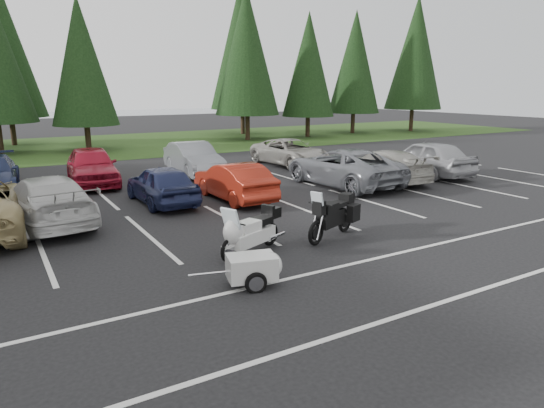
{
  "coord_description": "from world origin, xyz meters",
  "views": [
    {
      "loc": [
        -5.8,
        -11.73,
        4.02
      ],
      "look_at": [
        0.84,
        -0.5,
        0.87
      ],
      "focal_mm": 32.0,
      "sensor_mm": 36.0,
      "label": 1
    }
  ],
  "objects_px": {
    "adventure_motorcycle": "(331,213)",
    "car_near_6": "(343,167)",
    "car_near_4": "(162,184)",
    "car_near_8": "(426,158)",
    "car_near_3": "(47,200)",
    "car_near_5": "(234,181)",
    "cargo_trailer": "(252,270)",
    "car_far_2": "(92,166)",
    "car_far_4": "(290,152)",
    "touring_motorcycle": "(251,228)",
    "car_far_3": "(194,159)",
    "car_near_7": "(384,166)"
  },
  "relations": [
    {
      "from": "car_near_3",
      "to": "car_far_2",
      "type": "xyz_separation_m",
      "value": [
        2.37,
        5.72,
        0.06
      ]
    },
    {
      "from": "car_near_5",
      "to": "car_near_6",
      "type": "distance_m",
      "value": 5.1
    },
    {
      "from": "car_near_4",
      "to": "car_far_4",
      "type": "distance_m",
      "value": 10.04
    },
    {
      "from": "car_far_3",
      "to": "adventure_motorcycle",
      "type": "height_order",
      "value": "car_far_3"
    },
    {
      "from": "car_near_4",
      "to": "car_near_5",
      "type": "xyz_separation_m",
      "value": [
        2.48,
        -0.74,
        -0.01
      ]
    },
    {
      "from": "cargo_trailer",
      "to": "touring_motorcycle",
      "type": "bearing_deg",
      "value": 76.97
    },
    {
      "from": "car_near_4",
      "to": "adventure_motorcycle",
      "type": "xyz_separation_m",
      "value": [
        2.65,
        -6.33,
        0.03
      ]
    },
    {
      "from": "car_far_2",
      "to": "cargo_trailer",
      "type": "distance_m",
      "value": 12.97
    },
    {
      "from": "car_far_3",
      "to": "car_far_4",
      "type": "relative_size",
      "value": 0.93
    },
    {
      "from": "car_far_2",
      "to": "car_far_3",
      "type": "relative_size",
      "value": 1.02
    },
    {
      "from": "car_near_8",
      "to": "touring_motorcycle",
      "type": "xyz_separation_m",
      "value": [
        -12.27,
        -5.56,
        -0.16
      ]
    },
    {
      "from": "car_near_3",
      "to": "car_near_7",
      "type": "relative_size",
      "value": 1.07
    },
    {
      "from": "cargo_trailer",
      "to": "adventure_motorcycle",
      "type": "relative_size",
      "value": 0.6
    },
    {
      "from": "adventure_motorcycle",
      "to": "car_near_6",
      "type": "bearing_deg",
      "value": 27.54
    },
    {
      "from": "car_near_4",
      "to": "car_near_8",
      "type": "distance_m",
      "value": 12.48
    },
    {
      "from": "car_near_4",
      "to": "car_near_6",
      "type": "xyz_separation_m",
      "value": [
        7.57,
        -0.69,
        0.08
      ]
    },
    {
      "from": "adventure_motorcycle",
      "to": "car_near_3",
      "type": "bearing_deg",
      "value": 118.38
    },
    {
      "from": "car_near_3",
      "to": "car_near_8",
      "type": "xyz_separation_m",
      "value": [
        16.27,
        0.1,
        0.09
      ]
    },
    {
      "from": "car_near_3",
      "to": "car_near_5",
      "type": "relative_size",
      "value": 1.22
    },
    {
      "from": "cargo_trailer",
      "to": "car_near_4",
      "type": "bearing_deg",
      "value": 99.61
    },
    {
      "from": "car_near_7",
      "to": "car_near_8",
      "type": "bearing_deg",
      "value": -174.56
    },
    {
      "from": "car_far_3",
      "to": "car_far_2",
      "type": "bearing_deg",
      "value": -177.36
    },
    {
      "from": "car_near_8",
      "to": "cargo_trailer",
      "type": "bearing_deg",
      "value": 32.42
    },
    {
      "from": "car_near_4",
      "to": "adventure_motorcycle",
      "type": "distance_m",
      "value": 6.86
    },
    {
      "from": "car_near_7",
      "to": "car_far_3",
      "type": "bearing_deg",
      "value": -37.74
    },
    {
      "from": "car_near_7",
      "to": "car_far_3",
      "type": "xyz_separation_m",
      "value": [
        -6.58,
        5.75,
        0.07
      ]
    },
    {
      "from": "car_near_8",
      "to": "cargo_trailer",
      "type": "relative_size",
      "value": 3.36
    },
    {
      "from": "car_near_6",
      "to": "cargo_trailer",
      "type": "height_order",
      "value": "car_near_6"
    },
    {
      "from": "car_near_4",
      "to": "car_near_8",
      "type": "height_order",
      "value": "car_near_8"
    },
    {
      "from": "car_far_3",
      "to": "touring_motorcycle",
      "type": "xyz_separation_m",
      "value": [
        -2.96,
        -11.21,
        -0.09
      ]
    },
    {
      "from": "car_near_4",
      "to": "car_near_6",
      "type": "bearing_deg",
      "value": 173.86
    },
    {
      "from": "car_near_6",
      "to": "car_near_8",
      "type": "bearing_deg",
      "value": 177.44
    },
    {
      "from": "car_near_6",
      "to": "car_far_4",
      "type": "height_order",
      "value": "car_near_6"
    },
    {
      "from": "car_near_3",
      "to": "car_near_4",
      "type": "height_order",
      "value": "car_near_3"
    },
    {
      "from": "car_near_5",
      "to": "car_near_7",
      "type": "distance_m",
      "value": 7.25
    },
    {
      "from": "car_near_5",
      "to": "car_far_4",
      "type": "height_order",
      "value": "car_near_5"
    },
    {
      "from": "car_near_3",
      "to": "car_far_4",
      "type": "relative_size",
      "value": 1.03
    },
    {
      "from": "car_near_3",
      "to": "car_far_2",
      "type": "distance_m",
      "value": 6.19
    },
    {
      "from": "touring_motorcycle",
      "to": "cargo_trailer",
      "type": "distance_m",
      "value": 2.03
    },
    {
      "from": "car_near_6",
      "to": "adventure_motorcycle",
      "type": "bearing_deg",
      "value": 47.11
    },
    {
      "from": "car_far_3",
      "to": "car_near_4",
      "type": "bearing_deg",
      "value": -120.43
    },
    {
      "from": "car_near_6",
      "to": "adventure_motorcycle",
      "type": "distance_m",
      "value": 7.48
    },
    {
      "from": "car_near_8",
      "to": "adventure_motorcycle",
      "type": "distance_m",
      "value": 11.28
    },
    {
      "from": "car_near_4",
      "to": "car_far_4",
      "type": "bearing_deg",
      "value": -150.55
    },
    {
      "from": "car_far_2",
      "to": "adventure_motorcycle",
      "type": "relative_size",
      "value": 1.96
    },
    {
      "from": "car_near_6",
      "to": "touring_motorcycle",
      "type": "distance_m",
      "value": 9.29
    },
    {
      "from": "car_near_3",
      "to": "car_far_4",
      "type": "height_order",
      "value": "car_near_3"
    },
    {
      "from": "car_near_5",
      "to": "cargo_trailer",
      "type": "height_order",
      "value": "car_near_5"
    },
    {
      "from": "car_near_5",
      "to": "car_near_8",
      "type": "height_order",
      "value": "car_near_8"
    },
    {
      "from": "car_near_4",
      "to": "car_near_8",
      "type": "bearing_deg",
      "value": 175.58
    }
  ]
}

